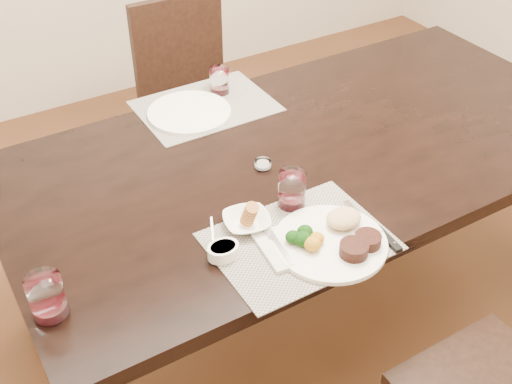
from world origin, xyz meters
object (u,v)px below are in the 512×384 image
dinner_plate (336,239)px  cracker_bowl (247,221)px  wine_glass_near (292,191)px  far_plate (189,112)px  chair_far (192,91)px  steak_knife (381,233)px

dinner_plate → cracker_bowl: bearing=108.8°
wine_glass_near → far_plate: size_ratio=0.37×
chair_far → dinner_plate: bearing=-99.6°
wine_glass_near → dinner_plate: bearing=-87.7°
chair_far → steak_knife: size_ratio=3.70×
chair_far → far_plate: (-0.27, -0.56, 0.26)m
dinner_plate → steak_knife: bearing=-39.0°
dinner_plate → steak_knife: size_ratio=1.23×
wine_glass_near → far_plate: bearing=92.9°
chair_far → wine_glass_near: size_ratio=8.42×
dinner_plate → wine_glass_near: wine_glass_near is taller
dinner_plate → far_plate: dinner_plate is taller
cracker_bowl → far_plate: 0.62m
chair_far → cracker_bowl: 1.26m
steak_knife → cracker_bowl: size_ratio=1.61×
chair_far → far_plate: bearing=-115.6°
wine_glass_near → cracker_bowl: bearing=-173.7°
dinner_plate → far_plate: size_ratio=1.05×
steak_knife → far_plate: 0.84m
steak_knife → wine_glass_near: size_ratio=2.27×
chair_far → far_plate: size_ratio=3.14×
dinner_plate → wine_glass_near: bearing=68.8°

